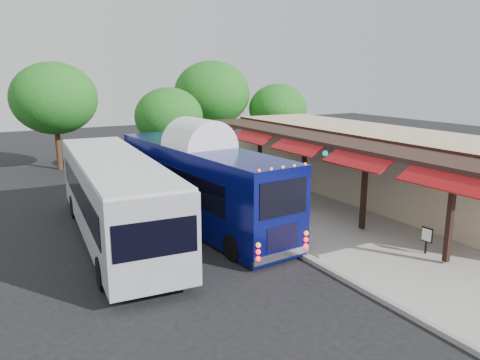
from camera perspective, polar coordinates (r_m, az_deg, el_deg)
ground at (r=17.83m, az=5.69°, el=-8.47°), size 90.00×90.00×0.00m
sidewalk at (r=23.72m, az=10.03°, el=-2.95°), size 10.00×40.00×0.15m
curb at (r=21.02m, az=-0.50°, el=-4.82°), size 0.20×40.00×0.16m
station_shelter at (r=25.56m, az=16.06°, el=1.98°), size 8.15×20.00×3.60m
coach_bus at (r=20.30m, az=-4.91°, el=0.04°), size 3.30×11.60×3.67m
city_bus at (r=18.98m, az=-15.02°, el=-1.73°), size 3.65×12.48×3.31m
ped_a at (r=22.13m, az=4.95°, el=-1.60°), size 0.69×0.58×1.60m
ped_b at (r=24.17m, az=2.27°, el=-0.38°), size 0.78×0.62×1.54m
ped_c at (r=21.44m, az=3.39°, el=-1.53°), size 1.22×0.66×1.98m
ped_d at (r=26.27m, az=0.13°, el=0.96°), size 1.24×0.85×1.77m
sign_board at (r=18.04m, az=21.82°, el=-6.37°), size 0.09×0.44×0.98m
tree_left at (r=30.65m, az=-8.66°, el=7.64°), size 4.37×4.37×5.60m
tree_mid at (r=36.20m, az=-3.46°, el=10.46°), size 5.77×5.77×7.39m
tree_right at (r=36.45m, az=4.62°, el=8.65°), size 4.43×4.43×5.67m
tree_far at (r=33.94m, az=-21.71°, el=9.23°), size 5.64×5.64×7.22m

